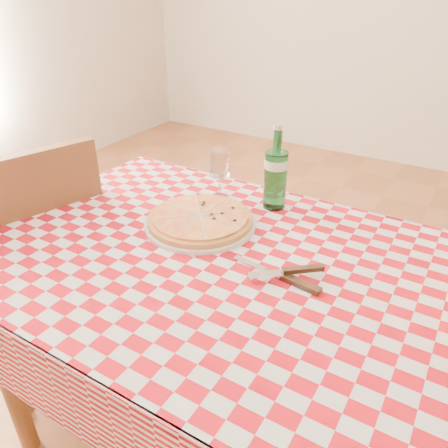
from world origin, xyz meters
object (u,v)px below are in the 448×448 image
at_px(water_bottle, 276,168).
at_px(wine_glass, 220,174).
at_px(dining_table, 219,287).
at_px(chair_far, 37,257).
at_px(pizza_plate, 200,219).

bearing_deg(water_bottle, wine_glass, -169.68).
relative_size(water_bottle, wine_glass, 1.61).
relative_size(dining_table, wine_glass, 7.48).
relative_size(chair_far, pizza_plate, 2.95).
distance_m(pizza_plate, wine_glass, 0.20).
xyz_separation_m(dining_table, water_bottle, (-0.00, 0.33, 0.23)).
distance_m(dining_table, water_bottle, 0.40).
distance_m(dining_table, wine_glass, 0.39).
bearing_deg(chair_far, wine_glass, -130.27).
bearing_deg(dining_table, wine_glass, 121.09).
height_order(water_bottle, wine_glass, water_bottle).
xyz_separation_m(dining_table, chair_far, (-0.70, -0.05, -0.12)).
height_order(pizza_plate, wine_glass, wine_glass).
bearing_deg(water_bottle, dining_table, -89.73).
xyz_separation_m(dining_table, wine_glass, (-0.18, 0.30, 0.18)).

